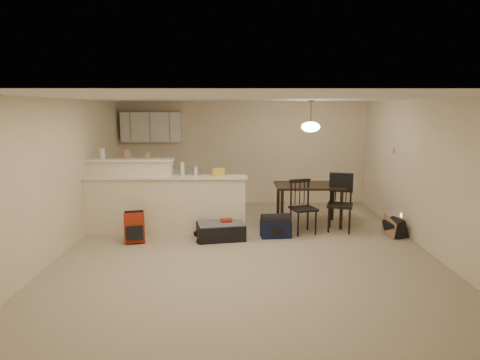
{
  "coord_description": "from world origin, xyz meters",
  "views": [
    {
      "loc": [
        -0.16,
        -6.98,
        2.34
      ],
      "look_at": [
        -0.1,
        0.7,
        1.05
      ],
      "focal_mm": 32.0,
      "sensor_mm": 36.0,
      "label": 1
    }
  ],
  "objects_px": {
    "pendant_lamp": "(311,126)",
    "dining_chair_near": "(303,207)",
    "dining_table": "(309,189)",
    "suitcase": "(221,231)",
    "red_backpack": "(135,228)",
    "black_daypack": "(395,228)",
    "navy_duffel": "(276,229)",
    "dining_chair_far": "(340,204)"
  },
  "relations": [
    {
      "from": "dining_table",
      "to": "dining_chair_near",
      "type": "distance_m",
      "value": 0.67
    },
    {
      "from": "pendant_lamp",
      "to": "black_daypack",
      "type": "height_order",
      "value": "pendant_lamp"
    },
    {
      "from": "suitcase",
      "to": "navy_duffel",
      "type": "height_order",
      "value": "navy_duffel"
    },
    {
      "from": "pendant_lamp",
      "to": "suitcase",
      "type": "relative_size",
      "value": 0.74
    },
    {
      "from": "pendant_lamp",
      "to": "red_backpack",
      "type": "relative_size",
      "value": 1.18
    },
    {
      "from": "dining_chair_far",
      "to": "dining_chair_near",
      "type": "bearing_deg",
      "value": -152.24
    },
    {
      "from": "dining_chair_near",
      "to": "black_daypack",
      "type": "xyz_separation_m",
      "value": [
        1.67,
        -0.24,
        -0.35
      ]
    },
    {
      "from": "red_backpack",
      "to": "dining_chair_near",
      "type": "bearing_deg",
      "value": -3.28
    },
    {
      "from": "pendant_lamp",
      "to": "dining_chair_far",
      "type": "xyz_separation_m",
      "value": [
        0.53,
        -0.45,
        -1.45
      ]
    },
    {
      "from": "dining_table",
      "to": "dining_chair_far",
      "type": "relative_size",
      "value": 1.24
    },
    {
      "from": "red_backpack",
      "to": "black_daypack",
      "type": "bearing_deg",
      "value": -9.47
    },
    {
      "from": "dining_table",
      "to": "suitcase",
      "type": "xyz_separation_m",
      "value": [
        -1.74,
        -0.95,
        -0.59
      ]
    },
    {
      "from": "suitcase",
      "to": "navy_duffel",
      "type": "xyz_separation_m",
      "value": [
        1.01,
        0.12,
        0.01
      ]
    },
    {
      "from": "dining_chair_near",
      "to": "suitcase",
      "type": "xyz_separation_m",
      "value": [
        -1.55,
        -0.36,
        -0.36
      ]
    },
    {
      "from": "dining_chair_far",
      "to": "black_daypack",
      "type": "relative_size",
      "value": 3.0
    },
    {
      "from": "pendant_lamp",
      "to": "red_backpack",
      "type": "height_order",
      "value": "pendant_lamp"
    },
    {
      "from": "dining_chair_near",
      "to": "suitcase",
      "type": "relative_size",
      "value": 1.21
    },
    {
      "from": "red_backpack",
      "to": "black_daypack",
      "type": "height_order",
      "value": "red_backpack"
    },
    {
      "from": "pendant_lamp",
      "to": "black_daypack",
      "type": "relative_size",
      "value": 1.73
    },
    {
      "from": "dining_table",
      "to": "black_daypack",
      "type": "xyz_separation_m",
      "value": [
        1.47,
        -0.83,
        -0.57
      ]
    },
    {
      "from": "suitcase",
      "to": "black_daypack",
      "type": "xyz_separation_m",
      "value": [
        3.21,
        0.12,
        0.02
      ]
    },
    {
      "from": "dining_table",
      "to": "suitcase",
      "type": "relative_size",
      "value": 1.6
    },
    {
      "from": "dining_table",
      "to": "black_daypack",
      "type": "bearing_deg",
      "value": -30.11
    },
    {
      "from": "dining_chair_far",
      "to": "suitcase",
      "type": "height_order",
      "value": "dining_chair_far"
    },
    {
      "from": "pendant_lamp",
      "to": "dining_chair_near",
      "type": "bearing_deg",
      "value": -108.25
    },
    {
      "from": "red_backpack",
      "to": "navy_duffel",
      "type": "height_order",
      "value": "red_backpack"
    },
    {
      "from": "suitcase",
      "to": "navy_duffel",
      "type": "relative_size",
      "value": 1.52
    },
    {
      "from": "pendant_lamp",
      "to": "dining_chair_far",
      "type": "bearing_deg",
      "value": -40.28
    },
    {
      "from": "navy_duffel",
      "to": "black_daypack",
      "type": "height_order",
      "value": "black_daypack"
    },
    {
      "from": "suitcase",
      "to": "black_daypack",
      "type": "distance_m",
      "value": 3.22
    },
    {
      "from": "dining_chair_far",
      "to": "suitcase",
      "type": "xyz_separation_m",
      "value": [
        -2.27,
        -0.51,
        -0.4
      ]
    },
    {
      "from": "suitcase",
      "to": "dining_chair_near",
      "type": "bearing_deg",
      "value": 1.93
    },
    {
      "from": "pendant_lamp",
      "to": "black_daypack",
      "type": "bearing_deg",
      "value": -29.53
    },
    {
      "from": "pendant_lamp",
      "to": "dining_table",
      "type": "bearing_deg",
      "value": 0.0
    },
    {
      "from": "navy_duffel",
      "to": "suitcase",
      "type": "bearing_deg",
      "value": -178.23
    },
    {
      "from": "dining_chair_far",
      "to": "dining_table",
      "type": "bearing_deg",
      "value": 155.9
    },
    {
      "from": "red_backpack",
      "to": "black_daypack",
      "type": "relative_size",
      "value": 1.46
    },
    {
      "from": "pendant_lamp",
      "to": "navy_duffel",
      "type": "bearing_deg",
      "value": -131.5
    },
    {
      "from": "pendant_lamp",
      "to": "black_daypack",
      "type": "xyz_separation_m",
      "value": [
        1.47,
        -0.83,
        -1.83
      ]
    },
    {
      "from": "suitcase",
      "to": "red_backpack",
      "type": "distance_m",
      "value": 1.53
    },
    {
      "from": "black_daypack",
      "to": "red_backpack",
      "type": "bearing_deg",
      "value": 77.61
    },
    {
      "from": "dining_table",
      "to": "red_backpack",
      "type": "xyz_separation_m",
      "value": [
        -3.26,
        -1.11,
        -0.47
      ]
    }
  ]
}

